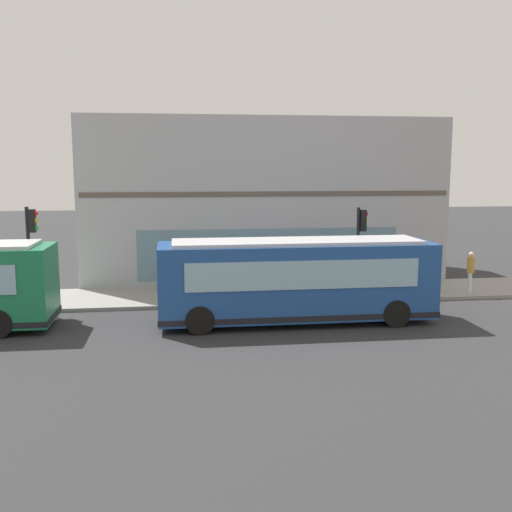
# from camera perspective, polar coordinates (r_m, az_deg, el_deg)

# --- Properties ---
(ground) EXTENTS (120.00, 120.00, 0.00)m
(ground) POSITION_cam_1_polar(r_m,az_deg,el_deg) (22.30, 3.98, -6.28)
(ground) COLOR #2D2D30
(sidewalk_curb) EXTENTS (3.97, 40.00, 0.15)m
(sidewalk_curb) POSITION_cam_1_polar(r_m,az_deg,el_deg) (26.66, 1.99, -3.64)
(sidewalk_curb) COLOR gray
(sidewalk_curb) RESTS_ON ground
(building_corner) EXTENTS (6.71, 17.77, 8.05)m
(building_corner) POSITION_cam_1_polar(r_m,az_deg,el_deg) (31.35, 0.38, 5.47)
(building_corner) COLOR #A8A8AD
(building_corner) RESTS_ON ground
(city_bus_nearside) EXTENTS (2.63, 10.05, 3.07)m
(city_bus_nearside) POSITION_cam_1_polar(r_m,az_deg,el_deg) (21.89, 3.85, -2.39)
(city_bus_nearside) COLOR #1E478C
(city_bus_nearside) RESTS_ON ground
(traffic_light_near_corner) EXTENTS (0.32, 0.49, 3.86)m
(traffic_light_near_corner) POSITION_cam_1_polar(r_m,az_deg,el_deg) (25.47, 9.99, 1.98)
(traffic_light_near_corner) COLOR black
(traffic_light_near_corner) RESTS_ON sidewalk_curb
(traffic_light_down_block) EXTENTS (0.32, 0.49, 4.01)m
(traffic_light_down_block) POSITION_cam_1_polar(r_m,az_deg,el_deg) (24.89, -20.68, 1.64)
(traffic_light_down_block) COLOR black
(traffic_light_down_block) RESTS_ON sidewalk_curb
(fire_hydrant) EXTENTS (0.35, 0.35, 0.74)m
(fire_hydrant) POSITION_cam_1_polar(r_m,az_deg,el_deg) (27.31, 8.07, -2.49)
(fire_hydrant) COLOR yellow
(fire_hydrant) RESTS_ON sidewalk_curb
(pedestrian_near_hydrant) EXTENTS (0.32, 0.32, 1.82)m
(pedestrian_near_hydrant) POSITION_cam_1_polar(r_m,az_deg,el_deg) (28.10, 19.83, -1.17)
(pedestrian_near_hydrant) COLOR silver
(pedestrian_near_hydrant) RESTS_ON sidewalk_curb
(pedestrian_by_light_pole) EXTENTS (0.32, 0.32, 1.60)m
(pedestrian_by_light_pole) POSITION_cam_1_polar(r_m,az_deg,el_deg) (25.30, -3.97, -2.03)
(pedestrian_by_light_pole) COLOR #B23338
(pedestrian_by_light_pole) RESTS_ON sidewalk_curb
(pedestrian_walking_along_curb) EXTENTS (0.32, 0.32, 1.69)m
(pedestrian_walking_along_curb) POSITION_cam_1_polar(r_m,az_deg,el_deg) (27.06, 15.17, -1.50)
(pedestrian_walking_along_curb) COLOR black
(pedestrian_walking_along_curb) RESTS_ON sidewalk_curb
(newspaper_vending_box) EXTENTS (0.44, 0.42, 0.90)m
(newspaper_vending_box) POSITION_cam_1_polar(r_m,az_deg,el_deg) (28.36, 9.27, -1.92)
(newspaper_vending_box) COLOR #197233
(newspaper_vending_box) RESTS_ON sidewalk_curb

